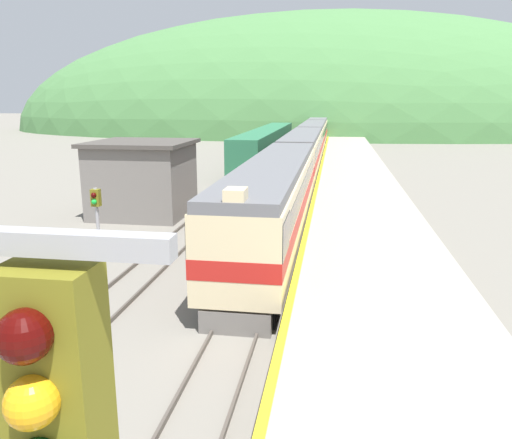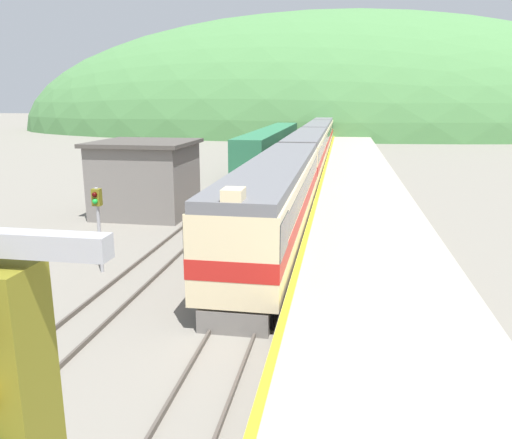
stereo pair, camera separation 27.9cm
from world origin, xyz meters
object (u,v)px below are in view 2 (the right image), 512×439
(carriage_third, at_px, (318,138))
(signal_post_siding, at_px, (98,212))
(carriage_fourth, at_px, (324,129))
(express_train_lead_car, at_px, (276,200))
(carriage_second, at_px, (307,155))
(siding_train, at_px, (272,145))

(carriage_third, height_order, signal_post_siding, carriage_third)
(carriage_third, height_order, carriage_fourth, same)
(express_train_lead_car, bearing_deg, carriage_third, 90.00)
(express_train_lead_car, height_order, signal_post_siding, express_train_lead_car)
(carriage_second, height_order, carriage_fourth, same)
(siding_train, relative_size, signal_post_siding, 8.90)
(carriage_third, xyz_separation_m, siding_train, (-4.96, -8.11, -0.31))
(signal_post_siding, bearing_deg, carriage_third, 81.82)
(signal_post_siding, bearing_deg, express_train_lead_car, 38.68)
(siding_train, bearing_deg, carriage_second, -67.92)
(carriage_second, height_order, carriage_third, same)
(express_train_lead_car, relative_size, carriage_second, 1.08)
(carriage_second, relative_size, carriage_third, 1.00)
(carriage_third, relative_size, siding_train, 0.59)
(carriage_fourth, bearing_deg, express_train_lead_car, -90.00)
(carriage_third, height_order, siding_train, carriage_third)
(carriage_second, distance_m, carriage_fourth, 40.69)
(carriage_third, relative_size, signal_post_siding, 5.30)
(carriage_third, bearing_deg, carriage_second, -90.00)
(carriage_fourth, distance_m, signal_post_siding, 67.85)
(siding_train, bearing_deg, carriage_third, 58.54)
(carriage_third, distance_m, siding_train, 9.51)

